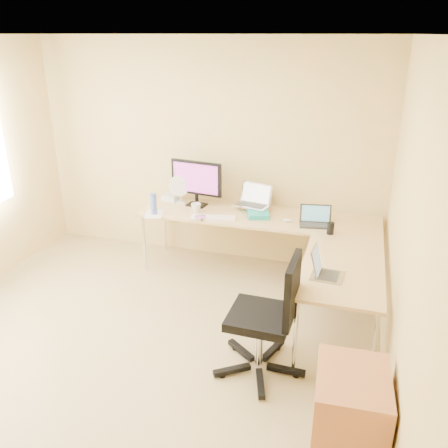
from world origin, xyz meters
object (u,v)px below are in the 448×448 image
(laptop_center, at_px, (253,196))
(laptop_return, at_px, (328,266))
(water_bottle, at_px, (154,204))
(mug, at_px, (196,208))
(cabinet, at_px, (348,424))
(office_chair, at_px, (260,318))
(desk_return, at_px, (339,303))
(keyboard, at_px, (213,218))
(monitor, at_px, (196,183))
(laptop_black, at_px, (316,216))
(desk_main, at_px, (257,245))
(desk_fan, at_px, (181,190))

(laptop_center, distance_m, laptop_return, 1.66)
(water_bottle, bearing_deg, mug, 24.77)
(cabinet, bearing_deg, water_bottle, 133.66)
(laptop_center, relative_size, office_chair, 0.36)
(desk_return, distance_m, cabinet, 1.42)
(keyboard, xyz_separation_m, cabinet, (1.58, -2.17, -0.38))
(keyboard, bearing_deg, office_chair, -70.32)
(monitor, bearing_deg, laptop_black, -1.07)
(cabinet, bearing_deg, office_chair, 130.25)
(mug, xyz_separation_m, laptop_return, (1.56, -1.11, 0.05))
(monitor, relative_size, keyboard, 1.29)
(laptop_black, bearing_deg, office_chair, -108.42)
(desk_return, bearing_deg, mug, 151.74)
(laptop_center, xyz_separation_m, mug, (-0.60, -0.24, -0.12))
(laptop_black, bearing_deg, monitor, 161.79)
(desk_main, xyz_separation_m, desk_fan, (-0.98, 0.15, 0.52))
(desk_return, xyz_separation_m, laptop_center, (-1.08, 1.14, 0.54))
(laptop_center, relative_size, desk_fan, 1.22)
(water_bottle, height_order, desk_fan, desk_fan)
(water_bottle, xyz_separation_m, cabinet, (2.25, -2.11, -0.49))
(water_bottle, distance_m, desk_fan, 0.47)
(water_bottle, height_order, cabinet, water_bottle)
(desk_return, bearing_deg, laptop_return, -117.99)
(desk_main, height_order, office_chair, office_chair)
(laptop_center, bearing_deg, desk_main, -38.69)
(water_bottle, relative_size, desk_fan, 0.78)
(keyboard, xyz_separation_m, water_bottle, (-0.68, -0.06, 0.11))
(laptop_center, relative_size, cabinet, 0.51)
(laptop_center, relative_size, laptop_return, 1.24)
(water_bottle, xyz_separation_m, desk_fan, (0.15, 0.45, 0.03))
(monitor, distance_m, mug, 0.31)
(laptop_center, bearing_deg, cabinet, -50.04)
(laptop_return, bearing_deg, keyboard, 57.44)
(water_bottle, height_order, laptop_return, water_bottle)
(office_chair, bearing_deg, cabinet, -45.23)
(desk_return, bearing_deg, monitor, 147.41)
(laptop_return, bearing_deg, cabinet, -163.47)
(desk_main, height_order, laptop_black, laptop_black)
(keyboard, bearing_deg, desk_main, 16.72)
(desk_return, height_order, water_bottle, water_bottle)
(monitor, relative_size, water_bottle, 2.60)
(mug, bearing_deg, water_bottle, -155.23)
(laptop_black, distance_m, laptop_return, 1.12)
(laptop_center, distance_m, mug, 0.65)
(office_chair, distance_m, cabinet, 1.08)
(desk_main, distance_m, office_chair, 1.68)
(mug, relative_size, cabinet, 0.15)
(laptop_black, relative_size, desk_fan, 1.05)
(monitor, xyz_separation_m, cabinet, (1.89, -2.52, -0.64))
(mug, distance_m, water_bottle, 0.48)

